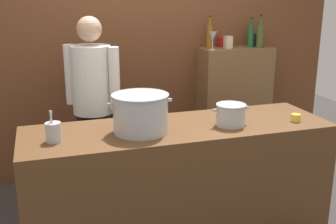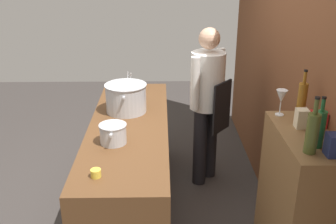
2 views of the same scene
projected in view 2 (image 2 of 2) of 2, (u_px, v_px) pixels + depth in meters
name	position (u px, v px, depth m)	size (l,w,h in m)	color
ground_plane	(132.00, 207.00, 3.86)	(8.00, 8.00, 0.00)	#383330
brick_back_panel	(292.00, 58.00, 3.31)	(4.40, 0.10, 3.00)	brown
prep_counter	(130.00, 167.00, 3.69)	(2.27, 0.70, 0.90)	brown
bar_cabinet	(294.00, 220.00, 2.67)	(0.76, 0.32, 1.29)	brown
chef	(207.00, 96.00, 3.98)	(0.45, 0.43, 1.66)	black
stockpot_large	(126.00, 98.00, 3.74)	(0.45, 0.40, 0.27)	#B7BABF
stockpot_small	(113.00, 134.00, 3.14)	(0.29, 0.22, 0.16)	#B7BABF
utensil_crock	(129.00, 85.00, 4.31)	(0.10, 0.10, 0.22)	#B7BABF
butter_jar	(96.00, 173.00, 2.68)	(0.07, 0.07, 0.06)	yellow
wine_bottle_green	(319.00, 128.00, 2.23)	(0.06, 0.06, 0.31)	#1E592D
wine_bottle_amber	(302.00, 99.00, 2.64)	(0.06, 0.06, 0.33)	#8C5919
wine_bottle_olive	(312.00, 132.00, 2.16)	(0.07, 0.07, 0.33)	#475123
wine_glass_wide	(281.00, 97.00, 2.65)	(0.08, 0.08, 0.18)	silver
spice_tin_navy	(334.00, 145.00, 2.15)	(0.09, 0.09, 0.13)	navy
spice_tin_cream	(302.00, 118.00, 2.49)	(0.07, 0.07, 0.12)	beige
spice_tin_red	(318.00, 119.00, 2.51)	(0.09, 0.09, 0.10)	red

